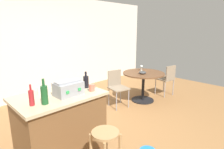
{
  "coord_description": "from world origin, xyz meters",
  "views": [
    {
      "loc": [
        -2.19,
        -2.36,
        1.83
      ],
      "look_at": [
        0.36,
        0.24,
        0.93
      ],
      "focal_mm": 30.0,
      "sensor_mm": 36.0,
      "label": 1
    }
  ],
  "objects_px": {
    "cup_0": "(92,88)",
    "cup_1": "(41,90)",
    "bottle_2": "(44,94)",
    "dining_table": "(143,79)",
    "folding_chair_far": "(167,78)",
    "bottle_1": "(86,81)",
    "kitchen_island": "(61,125)",
    "folding_chair_near": "(117,85)",
    "wine_glass": "(141,66)",
    "serving_bowl": "(142,72)",
    "toolbox": "(68,88)",
    "wooden_stool": "(105,146)",
    "bottle_0": "(31,97)"
  },
  "relations": [
    {
      "from": "cup_0",
      "to": "cup_1",
      "type": "height_order",
      "value": "same"
    },
    {
      "from": "bottle_2",
      "to": "cup_0",
      "type": "distance_m",
      "value": 0.71
    },
    {
      "from": "cup_1",
      "to": "dining_table",
      "type": "bearing_deg",
      "value": 5.04
    },
    {
      "from": "folding_chair_far",
      "to": "bottle_1",
      "type": "height_order",
      "value": "bottle_1"
    },
    {
      "from": "kitchen_island",
      "to": "bottle_2",
      "type": "relative_size",
      "value": 3.74
    },
    {
      "from": "kitchen_island",
      "to": "folding_chair_near",
      "type": "bearing_deg",
      "value": 20.25
    },
    {
      "from": "bottle_1",
      "to": "kitchen_island",
      "type": "bearing_deg",
      "value": 179.24
    },
    {
      "from": "wine_glass",
      "to": "folding_chair_far",
      "type": "bearing_deg",
      "value": -35.1
    },
    {
      "from": "kitchen_island",
      "to": "folding_chair_near",
      "type": "relative_size",
      "value": 1.37
    },
    {
      "from": "folding_chair_near",
      "to": "cup_1",
      "type": "height_order",
      "value": "cup_1"
    },
    {
      "from": "bottle_1",
      "to": "serving_bowl",
      "type": "bearing_deg",
      "value": 11.43
    },
    {
      "from": "dining_table",
      "to": "bottle_2",
      "type": "distance_m",
      "value": 2.99
    },
    {
      "from": "cup_1",
      "to": "serving_bowl",
      "type": "height_order",
      "value": "cup_1"
    },
    {
      "from": "folding_chair_near",
      "to": "folding_chair_far",
      "type": "height_order",
      "value": "folding_chair_far"
    },
    {
      "from": "kitchen_island",
      "to": "dining_table",
      "type": "relative_size",
      "value": 1.13
    },
    {
      "from": "wine_glass",
      "to": "bottle_2",
      "type": "bearing_deg",
      "value": -164.57
    },
    {
      "from": "cup_1",
      "to": "toolbox",
      "type": "bearing_deg",
      "value": -51.54
    },
    {
      "from": "bottle_2",
      "to": "wooden_stool",
      "type": "bearing_deg",
      "value": -59.46
    },
    {
      "from": "wine_glass",
      "to": "folding_chair_near",
      "type": "bearing_deg",
      "value": 177.9
    },
    {
      "from": "bottle_1",
      "to": "folding_chair_far",
      "type": "bearing_deg",
      "value": 4.73
    },
    {
      "from": "folding_chair_near",
      "to": "bottle_2",
      "type": "xyz_separation_m",
      "value": [
        -2.16,
        -0.88,
        0.55
      ]
    },
    {
      "from": "wooden_stool",
      "to": "cup_1",
      "type": "distance_m",
      "value": 1.19
    },
    {
      "from": "kitchen_island",
      "to": "wine_glass",
      "type": "height_order",
      "value": "kitchen_island"
    },
    {
      "from": "folding_chair_near",
      "to": "kitchen_island",
      "type": "bearing_deg",
      "value": -159.75
    },
    {
      "from": "wooden_stool",
      "to": "bottle_0",
      "type": "height_order",
      "value": "bottle_0"
    },
    {
      "from": "kitchen_island",
      "to": "toolbox",
      "type": "height_order",
      "value": "toolbox"
    },
    {
      "from": "bottle_1",
      "to": "bottle_2",
      "type": "height_order",
      "value": "bottle_2"
    },
    {
      "from": "toolbox",
      "to": "kitchen_island",
      "type": "bearing_deg",
      "value": 133.13
    },
    {
      "from": "wooden_stool",
      "to": "dining_table",
      "type": "distance_m",
      "value": 2.81
    },
    {
      "from": "cup_0",
      "to": "kitchen_island",
      "type": "bearing_deg",
      "value": 154.92
    },
    {
      "from": "kitchen_island",
      "to": "toolbox",
      "type": "bearing_deg",
      "value": -46.87
    },
    {
      "from": "folding_chair_near",
      "to": "serving_bowl",
      "type": "relative_size",
      "value": 4.78
    },
    {
      "from": "bottle_2",
      "to": "wine_glass",
      "type": "bearing_deg",
      "value": 15.43
    },
    {
      "from": "bottle_0",
      "to": "bottle_2",
      "type": "bearing_deg",
      "value": -27.61
    },
    {
      "from": "wooden_stool",
      "to": "cup_0",
      "type": "distance_m",
      "value": 0.87
    },
    {
      "from": "folding_chair_near",
      "to": "bottle_2",
      "type": "height_order",
      "value": "bottle_2"
    },
    {
      "from": "cup_1",
      "to": "wooden_stool",
      "type": "bearing_deg",
      "value": -76.12
    },
    {
      "from": "serving_bowl",
      "to": "cup_1",
      "type": "bearing_deg",
      "value": -175.95
    },
    {
      "from": "toolbox",
      "to": "wine_glass",
      "type": "height_order",
      "value": "toolbox"
    },
    {
      "from": "kitchen_island",
      "to": "cup_0",
      "type": "bearing_deg",
      "value": -25.08
    },
    {
      "from": "folding_chair_far",
      "to": "bottle_0",
      "type": "xyz_separation_m",
      "value": [
        -3.79,
        -0.35,
        0.53
      ]
    },
    {
      "from": "bottle_1",
      "to": "serving_bowl",
      "type": "relative_size",
      "value": 1.4
    },
    {
      "from": "wine_glass",
      "to": "serving_bowl",
      "type": "distance_m",
      "value": 0.41
    },
    {
      "from": "wooden_stool",
      "to": "wine_glass",
      "type": "relative_size",
      "value": 4.73
    },
    {
      "from": "kitchen_island",
      "to": "wine_glass",
      "type": "xyz_separation_m",
      "value": [
        2.77,
        0.66,
        0.38
      ]
    },
    {
      "from": "kitchen_island",
      "to": "bottle_0",
      "type": "height_order",
      "value": "bottle_0"
    },
    {
      "from": "bottle_2",
      "to": "wine_glass",
      "type": "xyz_separation_m",
      "value": [
        3.05,
        0.84,
        -0.21
      ]
    },
    {
      "from": "wooden_stool",
      "to": "serving_bowl",
      "type": "relative_size",
      "value": 3.77
    },
    {
      "from": "folding_chair_far",
      "to": "serving_bowl",
      "type": "distance_m",
      "value": 0.96
    },
    {
      "from": "folding_chair_far",
      "to": "wine_glass",
      "type": "bearing_deg",
      "value": 144.9
    }
  ]
}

